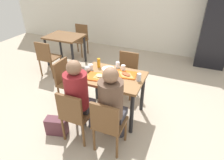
{
  "coord_description": "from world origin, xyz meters",
  "views": [
    {
      "loc": [
        1.05,
        -2.48,
        2.27
      ],
      "look_at": [
        0.0,
        0.0,
        0.68
      ],
      "focal_mm": 31.24,
      "sensor_mm": 36.0,
      "label": 1
    }
  ],
  "objects_px": {
    "soda_can": "(139,77)",
    "background_chair_near": "(47,56)",
    "chair_near_left": "(74,113)",
    "pizza_slice_a": "(100,76)",
    "person_in_red": "(78,93)",
    "tray_red_near": "(98,77)",
    "chair_far_side": "(127,71)",
    "pizza_slice_b": "(126,74)",
    "condiment_bottle": "(99,63)",
    "chair_near_right": "(108,123)",
    "plastic_cup_d": "(123,68)",
    "foil_bundle": "(87,69)",
    "handbag": "(57,126)",
    "paper_plate_center": "(108,69)",
    "background_chair_far": "(80,37)",
    "main_table": "(112,82)",
    "tray_red_far": "(125,74)",
    "plastic_cup_c": "(91,67)",
    "paper_plate_near_edge": "(116,84)",
    "plastic_cup_b": "(105,83)",
    "background_table": "(65,41)",
    "person_in_brown_jacket": "(112,102)",
    "chair_left_end": "(67,79)",
    "drink_fridge": "(217,29)",
    "plastic_cup_a": "(118,65)"
  },
  "relations": [
    {
      "from": "plastic_cup_c",
      "to": "soda_can",
      "type": "relative_size",
      "value": 0.82
    },
    {
      "from": "paper_plate_center",
      "to": "pizza_slice_b",
      "type": "distance_m",
      "value": 0.37
    },
    {
      "from": "person_in_brown_jacket",
      "to": "paper_plate_center",
      "type": "xyz_separation_m",
      "value": [
        -0.41,
        0.81,
        0.02
      ]
    },
    {
      "from": "plastic_cup_b",
      "to": "background_table",
      "type": "height_order",
      "value": "plastic_cup_b"
    },
    {
      "from": "main_table",
      "to": "condiment_bottle",
      "type": "xyz_separation_m",
      "value": [
        -0.33,
        0.2,
        0.2
      ]
    },
    {
      "from": "tray_red_far",
      "to": "paper_plate_center",
      "type": "height_order",
      "value": "tray_red_far"
    },
    {
      "from": "paper_plate_center",
      "to": "handbag",
      "type": "relative_size",
      "value": 0.69
    },
    {
      "from": "tray_red_near",
      "to": "background_table",
      "type": "height_order",
      "value": "tray_red_near"
    },
    {
      "from": "foil_bundle",
      "to": "background_chair_far",
      "type": "height_order",
      "value": "foil_bundle"
    },
    {
      "from": "tray_red_far",
      "to": "soda_can",
      "type": "xyz_separation_m",
      "value": [
        0.25,
        -0.09,
        0.05
      ]
    },
    {
      "from": "paper_plate_near_edge",
      "to": "plastic_cup_c",
      "type": "distance_m",
      "value": 0.61
    },
    {
      "from": "foil_bundle",
      "to": "handbag",
      "type": "relative_size",
      "value": 0.31
    },
    {
      "from": "person_in_red",
      "to": "paper_plate_center",
      "type": "distance_m",
      "value": 0.81
    },
    {
      "from": "chair_near_left",
      "to": "chair_left_end",
      "type": "height_order",
      "value": "same"
    },
    {
      "from": "paper_plate_center",
      "to": "pizza_slice_b",
      "type": "bearing_deg",
      "value": -16.51
    },
    {
      "from": "tray_red_far",
      "to": "plastic_cup_c",
      "type": "xyz_separation_m",
      "value": [
        -0.58,
        -0.05,
        0.04
      ]
    },
    {
      "from": "chair_near_left",
      "to": "pizza_slice_a",
      "type": "height_order",
      "value": "chair_near_left"
    },
    {
      "from": "background_chair_near",
      "to": "background_chair_far",
      "type": "distance_m",
      "value": 1.47
    },
    {
      "from": "pizza_slice_b",
      "to": "foil_bundle",
      "type": "relative_size",
      "value": 2.68
    },
    {
      "from": "main_table",
      "to": "plastic_cup_c",
      "type": "xyz_separation_m",
      "value": [
        -0.41,
        0.05,
        0.17
      ]
    },
    {
      "from": "chair_near_right",
      "to": "plastic_cup_d",
      "type": "xyz_separation_m",
      "value": [
        -0.15,
        0.98,
        0.32
      ]
    },
    {
      "from": "chair_near_right",
      "to": "condiment_bottle",
      "type": "distance_m",
      "value": 1.17
    },
    {
      "from": "pizza_slice_b",
      "to": "soda_can",
      "type": "relative_size",
      "value": 2.2
    },
    {
      "from": "chair_far_side",
      "to": "paper_plate_center",
      "type": "bearing_deg",
      "value": -105.53
    },
    {
      "from": "chair_near_left",
      "to": "person_in_red",
      "type": "distance_m",
      "value": 0.28
    },
    {
      "from": "person_in_brown_jacket",
      "to": "plastic_cup_b",
      "type": "relative_size",
      "value": 12.56
    },
    {
      "from": "handbag",
      "to": "background_table",
      "type": "bearing_deg",
      "value": 120.56
    },
    {
      "from": "condiment_bottle",
      "to": "background_chair_near",
      "type": "bearing_deg",
      "value": 162.35
    },
    {
      "from": "pizza_slice_a",
      "to": "drink_fridge",
      "type": "relative_size",
      "value": 0.12
    },
    {
      "from": "tray_red_near",
      "to": "pizza_slice_b",
      "type": "distance_m",
      "value": 0.44
    },
    {
      "from": "chair_left_end",
      "to": "background_chair_near",
      "type": "xyz_separation_m",
      "value": [
        -1.01,
        0.7,
        0.0
      ]
    },
    {
      "from": "tray_red_far",
      "to": "plastic_cup_a",
      "type": "xyz_separation_m",
      "value": [
        -0.2,
        0.2,
        0.04
      ]
    },
    {
      "from": "tray_red_far",
      "to": "soda_can",
      "type": "bearing_deg",
      "value": -19.73
    },
    {
      "from": "tray_red_near",
      "to": "soda_can",
      "type": "distance_m",
      "value": 0.63
    },
    {
      "from": "paper_plate_near_edge",
      "to": "background_chair_far",
      "type": "bearing_deg",
      "value": 130.93
    },
    {
      "from": "paper_plate_center",
      "to": "paper_plate_near_edge",
      "type": "relative_size",
      "value": 1.0
    },
    {
      "from": "person_in_red",
      "to": "tray_red_near",
      "type": "distance_m",
      "value": 0.49
    },
    {
      "from": "chair_left_end",
      "to": "plastic_cup_b",
      "type": "distance_m",
      "value": 1.02
    },
    {
      "from": "chair_left_end",
      "to": "tray_red_near",
      "type": "relative_size",
      "value": 2.35
    },
    {
      "from": "chair_near_left",
      "to": "condiment_bottle",
      "type": "bearing_deg",
      "value": 94.59
    },
    {
      "from": "paper_plate_near_edge",
      "to": "plastic_cup_b",
      "type": "relative_size",
      "value": 2.2
    },
    {
      "from": "person_in_brown_jacket",
      "to": "background_table",
      "type": "distance_m",
      "value": 2.97
    },
    {
      "from": "main_table",
      "to": "pizza_slice_a",
      "type": "distance_m",
      "value": 0.24
    },
    {
      "from": "chair_far_side",
      "to": "plastic_cup_d",
      "type": "height_order",
      "value": "plastic_cup_d"
    },
    {
      "from": "paper_plate_center",
      "to": "paper_plate_near_edge",
      "type": "height_order",
      "value": "same"
    },
    {
      "from": "paper_plate_center",
      "to": "condiment_bottle",
      "type": "relative_size",
      "value": 1.38
    },
    {
      "from": "chair_far_side",
      "to": "tray_red_far",
      "type": "bearing_deg",
      "value": -74.47
    },
    {
      "from": "pizza_slice_b",
      "to": "condiment_bottle",
      "type": "relative_size",
      "value": 1.68
    },
    {
      "from": "chair_far_side",
      "to": "background_chair_near",
      "type": "relative_size",
      "value": 1.0
    },
    {
      "from": "soda_can",
      "to": "background_chair_near",
      "type": "height_order",
      "value": "soda_can"
    }
  ]
}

